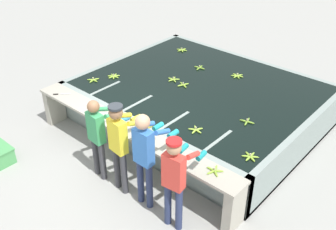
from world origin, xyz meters
TOP-DOWN VIEW (x-y plane):
  - ground_plane at (0.00, 0.00)m, footprint 80.00×80.00m
  - wash_tank at (0.00, 2.40)m, footprint 4.81×3.92m
  - work_ledge at (0.00, 0.23)m, footprint 4.81×0.45m
  - worker_0 at (-0.16, -0.30)m, footprint 0.45×0.72m
  - worker_1 at (0.39, -0.30)m, footprint 0.45×0.74m
  - worker_2 at (0.94, -0.27)m, footprint 0.40×0.72m
  - worker_3 at (1.59, -0.33)m, footprint 0.46×0.73m
  - banana_bunch_floating_0 at (1.51, 1.78)m, footprint 0.28×0.28m
  - banana_bunch_floating_1 at (2.09, 0.93)m, footprint 0.27×0.28m
  - banana_bunch_floating_2 at (-1.70, 1.43)m, footprint 0.28×0.28m
  - banana_bunch_floating_3 at (-0.28, 2.13)m, footprint 0.27×0.27m
  - banana_bunch_floating_4 at (-1.90, 1.02)m, footprint 0.26×0.28m
  - banana_bunch_floating_5 at (-0.60, 2.19)m, footprint 0.27×0.27m
  - banana_bunch_floating_6 at (-0.54, 3.05)m, footprint 0.28×0.28m
  - banana_bunch_floating_7 at (0.34, 3.27)m, footprint 0.28×0.27m
  - banana_bunch_floating_8 at (-1.53, 3.60)m, footprint 0.28×0.28m
  - banana_bunch_floating_9 at (0.98, 0.96)m, footprint 0.27×0.27m
  - banana_bunch_ledge_0 at (1.87, 0.26)m, footprint 0.27×0.28m
  - knife_0 at (-1.93, 0.15)m, footprint 0.26×0.28m
  - crate at (-1.91, -1.32)m, footprint 0.55×0.39m

SIDE VIEW (x-z plane):
  - ground_plane at x=0.00m, z-range 0.00..0.00m
  - crate at x=-1.91m, z-range 0.00..0.33m
  - wash_tank at x=0.00m, z-range -0.01..0.83m
  - work_ledge at x=0.00m, z-range 0.19..1.02m
  - knife_0 at x=-1.93m, z-range 0.84..0.85m
  - banana_bunch_floating_2 at x=-1.70m, z-range 0.81..0.89m
  - banana_bunch_floating_7 at x=0.34m, z-range 0.81..0.89m
  - banana_bunch_floating_1 at x=2.09m, z-range 0.81..0.89m
  - banana_bunch_floating_8 at x=-1.53m, z-range 0.81..0.89m
  - banana_bunch_floating_4 at x=-1.90m, z-range 0.81..0.89m
  - banana_bunch_floating_5 at x=-0.60m, z-range 0.81..0.89m
  - banana_bunch_floating_9 at x=0.98m, z-range 0.81..0.89m
  - banana_bunch_floating_0 at x=1.51m, z-range 0.81..0.89m
  - banana_bunch_floating_3 at x=-0.28m, z-range 0.81..0.89m
  - banana_bunch_floating_6 at x=-0.54m, z-range 0.81..0.89m
  - banana_bunch_ledge_0 at x=1.87m, z-range 0.82..0.89m
  - worker_0 at x=-0.16m, z-range 0.15..1.70m
  - worker_3 at x=1.59m, z-range 0.17..1.79m
  - worker_1 at x=0.39m, z-range 0.18..1.86m
  - worker_2 at x=0.94m, z-range 0.18..1.91m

